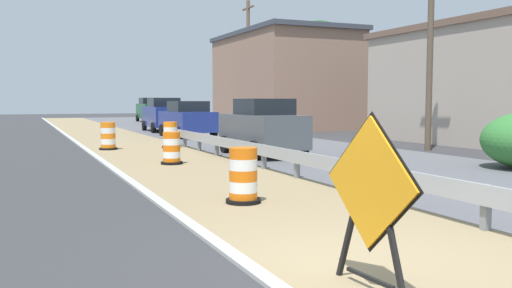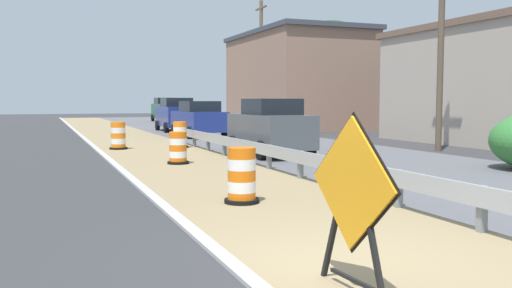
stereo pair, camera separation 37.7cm
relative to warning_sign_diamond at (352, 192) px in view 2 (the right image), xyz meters
The scene contains 17 objects.
ground_plane 1.28m from the warning_sign_diamond, 55.45° to the left, with size 160.00×160.00×0.00m, color #333335.
median_dirt_strip 1.75m from the warning_sign_diamond, 26.32° to the left, with size 4.07×120.00×0.01m, color #8E7A56.
curb_near_edge 1.48m from the warning_sign_diamond, 144.15° to the left, with size 0.20×120.00×0.11m, color #ADADA8.
warning_sign_diamond is the anchor object (origin of this frame).
traffic_barrel_nearest 5.03m from the warning_sign_diamond, 82.90° to the left, with size 0.67×0.67×1.06m.
traffic_barrel_close 11.82m from the warning_sign_diamond, 85.09° to the left, with size 0.67×0.67×0.99m.
traffic_barrel_mid 17.62m from the warning_sign_diamond, 82.00° to the left, with size 0.70×0.70×1.08m.
traffic_barrel_far 17.66m from the warning_sign_diamond, 90.10° to the left, with size 0.72×0.72×1.10m.
car_lead_near_lane 13.97m from the warning_sign_diamond, 70.40° to the left, with size 1.99×4.23×2.02m.
car_trailing_near_lane 41.33m from the warning_sign_diamond, 79.01° to the left, with size 2.26×4.57×1.99m.
car_lead_far_lane 30.05m from the warning_sign_diamond, 80.11° to the left, with size 2.16×4.45×2.13m.
car_mid_far_lane 46.50m from the warning_sign_diamond, 80.22° to the left, with size 1.98×4.16×2.22m.
car_trailing_far_lane 24.44m from the warning_sign_diamond, 78.03° to the left, with size 2.29×4.49×1.93m.
roadside_shop_far 33.89m from the warning_sign_diamond, 65.20° to the left, with size 7.06×11.69×6.77m.
utility_pole_near 17.04m from the warning_sign_diamond, 47.10° to the left, with size 0.24×1.80×8.16m.
utility_pole_mid 32.27m from the warning_sign_diamond, 69.56° to the left, with size 0.24×1.80×8.71m.
tree_roadside 32.07m from the warning_sign_diamond, 61.07° to the left, with size 4.73×4.73×7.32m.
Camera 2 is at (-3.36, -5.37, 1.95)m, focal length 38.35 mm.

